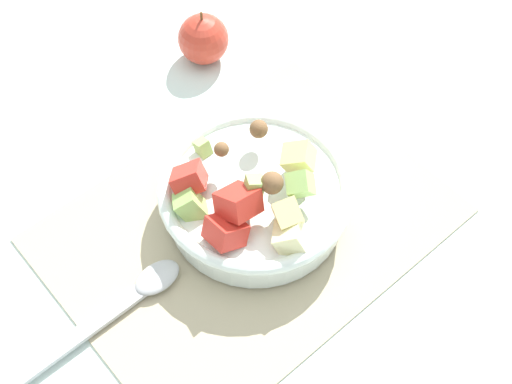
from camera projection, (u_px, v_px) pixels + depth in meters
The scene contains 5 objects.
ground_plane at pixel (248, 225), 0.85m from camera, with size 2.40×2.40×0.00m, color silver.
placemat at pixel (248, 224), 0.85m from camera, with size 0.46×0.34×0.01m, color tan.
salad_bowl at pixel (255, 195), 0.83m from camera, with size 0.23×0.23×0.11m.
serving_spoon at pixel (124, 302), 0.78m from camera, with size 0.22×0.04×0.01m.
whole_apple at pixel (203, 39), 0.98m from camera, with size 0.07×0.07×0.08m.
Camera 1 is at (0.29, 0.34, 0.73)m, focal length 49.27 mm.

